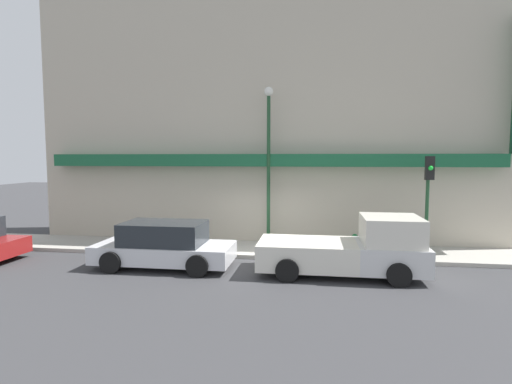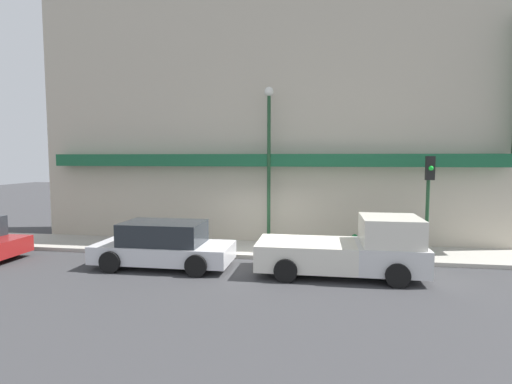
# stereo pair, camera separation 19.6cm
# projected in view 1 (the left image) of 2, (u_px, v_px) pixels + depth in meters

# --- Properties ---
(ground_plane) EXTENTS (80.00, 80.00, 0.00)m
(ground_plane) POSITION_uv_depth(u_px,v_px,m) (257.00, 260.00, 14.29)
(ground_plane) COLOR #38383A
(sidewalk) EXTENTS (36.00, 2.50, 0.15)m
(sidewalk) POSITION_uv_depth(u_px,v_px,m) (261.00, 250.00, 15.52)
(sidewalk) COLOR #ADA89E
(sidewalk) RESTS_ON ground
(building) EXTENTS (19.80, 3.80, 11.77)m
(building) POSITION_uv_depth(u_px,v_px,m) (270.00, 107.00, 17.72)
(building) COLOR #BCB29E
(building) RESTS_ON ground
(pickup_truck) EXTENTS (5.07, 2.28, 1.85)m
(pickup_truck) POSITION_uv_depth(u_px,v_px,m) (352.00, 249.00, 12.38)
(pickup_truck) COLOR silver
(pickup_truck) RESTS_ON ground
(parked_car) EXTENTS (4.55, 2.09, 1.51)m
(parked_car) POSITION_uv_depth(u_px,v_px,m) (164.00, 245.00, 13.27)
(parked_car) COLOR silver
(parked_car) RESTS_ON ground
(fire_hydrant) EXTENTS (0.22, 0.22, 0.72)m
(fire_hydrant) POSITION_uv_depth(u_px,v_px,m) (355.00, 244.00, 14.61)
(fire_hydrant) COLOR #196633
(fire_hydrant) RESTS_ON sidewalk
(street_lamp) EXTENTS (0.36, 0.36, 6.26)m
(street_lamp) POSITION_uv_depth(u_px,v_px,m) (269.00, 149.00, 15.80)
(street_lamp) COLOR #1E4728
(street_lamp) RESTS_ON sidewalk
(traffic_light) EXTENTS (0.28, 0.42, 3.55)m
(traffic_light) POSITION_uv_depth(u_px,v_px,m) (428.00, 189.00, 13.62)
(traffic_light) COLOR #1E4728
(traffic_light) RESTS_ON sidewalk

